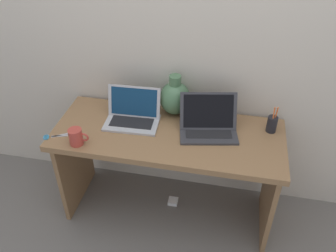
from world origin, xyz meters
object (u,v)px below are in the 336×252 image
at_px(green_vase, 175,97).
at_px(coffee_mug, 76,137).
at_px(laptop_left, 133,113).
at_px(pen_cup, 272,124).
at_px(power_brick, 173,201).
at_px(laptop_right, 208,122).
at_px(scissors, 51,137).

height_order(green_vase, coffee_mug, green_vase).
bearing_deg(green_vase, laptop_left, -149.50).
height_order(pen_cup, power_brick, pen_cup).
bearing_deg(green_vase, pen_cup, -7.59).
xyz_separation_m(laptop_right, power_brick, (-0.21, -0.01, -0.76)).
relative_size(laptop_right, coffee_mug, 3.19).
distance_m(laptop_left, pen_cup, 0.88).
height_order(laptop_right, scissors, laptop_right).
relative_size(scissors, power_brick, 2.05).
relative_size(laptop_right, scissors, 2.72).
bearing_deg(laptop_right, laptop_left, 179.15).
bearing_deg(laptop_right, power_brick, -176.82).
height_order(laptop_left, scissors, laptop_left).
relative_size(laptop_left, scissors, 2.43).
xyz_separation_m(scissors, power_brick, (0.72, 0.25, -0.70)).
bearing_deg(laptop_left, scissors, -148.77).
xyz_separation_m(green_vase, pen_cup, (0.63, -0.08, -0.06)).
bearing_deg(laptop_left, power_brick, -4.01).
relative_size(laptop_left, green_vase, 1.26).
bearing_deg(pen_cup, coffee_mug, -162.45).
bearing_deg(green_vase, power_brick, -81.18).
bearing_deg(scissors, coffee_mug, -8.22).
bearing_deg(pen_cup, laptop_right, -169.89).
bearing_deg(power_brick, coffee_mug, -152.50).
relative_size(green_vase, coffee_mug, 2.25).
distance_m(coffee_mug, pen_cup, 1.19).
height_order(coffee_mug, pen_cup, pen_cup).
height_order(laptop_left, pen_cup, laptop_left).
bearing_deg(laptop_left, green_vase, 30.50).
bearing_deg(coffee_mug, green_vase, 41.02).
bearing_deg(power_brick, laptop_right, 3.18).
height_order(coffee_mug, power_brick, coffee_mug).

